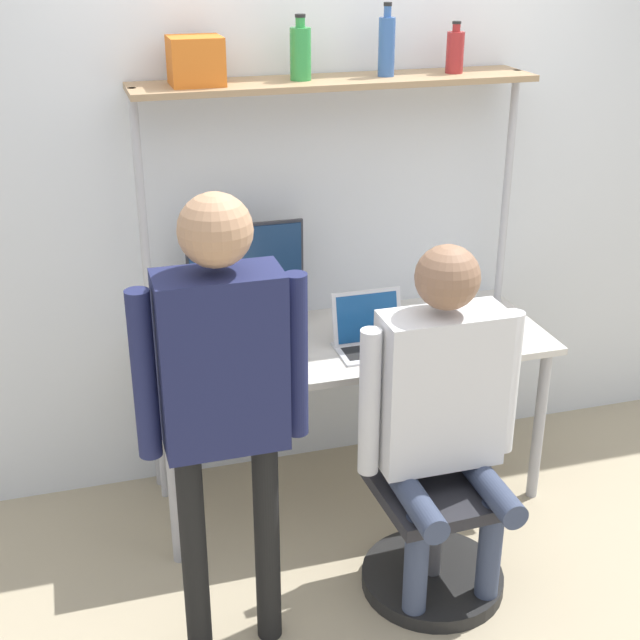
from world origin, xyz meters
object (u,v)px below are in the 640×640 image
object	(u,v)px
office_chair	(431,519)
person_seated	(444,399)
monitor	(246,275)
cell_phone	(421,340)
bottle_red	(455,51)
laptop	(370,333)
person_standing	(223,378)
bottle_blue	(387,45)
bottle_green	(300,52)
storage_box	(196,61)

from	to	relation	value
office_chair	person_seated	world-z (taller)	person_seated
monitor	cell_phone	xyz separation A→B (m)	(0.70, -0.29, -0.27)
bottle_red	monitor	bearing A→B (deg)	-179.99
laptop	person_standing	world-z (taller)	person_standing
office_chair	bottle_red	xyz separation A→B (m)	(0.38, 0.87, 1.64)
person_standing	bottle_blue	size ratio (longest dim) A/B	5.94
cell_phone	person_standing	world-z (taller)	person_standing
cell_phone	person_seated	distance (m)	0.65
office_chair	bottle_green	distance (m)	1.90
monitor	cell_phone	size ratio (longest dim) A/B	3.37
monitor	storage_box	xyz separation A→B (m)	(-0.17, 0.00, 0.89)
storage_box	bottle_blue	bearing A→B (deg)	0.00
laptop	cell_phone	bearing A→B (deg)	-2.60
monitor	office_chair	xyz separation A→B (m)	(0.52, -0.87, -0.75)
office_chair	bottle_blue	xyz separation A→B (m)	(0.08, 0.87, 1.68)
cell_phone	person_standing	distance (m)	1.24
monitor	cell_phone	distance (m)	0.80
person_standing	storage_box	world-z (taller)	storage_box
monitor	person_standing	distance (m)	1.03
person_seated	person_standing	xyz separation A→B (m)	(-0.81, -0.08, 0.25)
laptop	person_seated	distance (m)	0.63
person_seated	bottle_green	distance (m)	1.46
cell_phone	storage_box	distance (m)	1.47
monitor	bottle_blue	distance (m)	1.11
cell_phone	bottle_green	bearing A→B (deg)	146.93
office_chair	person_seated	xyz separation A→B (m)	(0.00, -0.04, 0.55)
bottle_blue	storage_box	world-z (taller)	bottle_blue
monitor	bottle_blue	size ratio (longest dim) A/B	1.77
bottle_red	person_standing	bearing A→B (deg)	-140.35
laptop	bottle_red	size ratio (longest dim) A/B	1.48
person_seated	storage_box	xyz separation A→B (m)	(-0.69, 0.91, 1.09)
cell_phone	person_seated	world-z (taller)	person_seated
storage_box	cell_phone	bearing A→B (deg)	-18.67
cell_phone	person_standing	xyz separation A→B (m)	(-0.98, -0.70, 0.31)
person_standing	bottle_red	bearing A→B (deg)	39.65
cell_phone	bottle_blue	bearing A→B (deg)	106.83
bottle_blue	cell_phone	bearing A→B (deg)	-73.17
laptop	bottle_green	distance (m)	1.17
laptop	cell_phone	xyz separation A→B (m)	(0.23, -0.01, -0.06)
storage_box	person_standing	bearing A→B (deg)	-96.95
laptop	office_chair	xyz separation A→B (m)	(0.06, -0.59, -0.55)
bottle_blue	bottle_red	size ratio (longest dim) A/B	1.39
laptop	storage_box	distance (m)	1.30
bottle_green	storage_box	distance (m)	0.41
office_chair	bottle_blue	bearing A→B (deg)	84.51
cell_phone	office_chair	size ratio (longest dim) A/B	0.16
person_standing	person_seated	bearing A→B (deg)	5.57
office_chair	bottle_blue	size ratio (longest dim) A/B	3.25
monitor	bottle_green	xyz separation A→B (m)	(0.25, 0.00, 0.91)
cell_phone	bottle_blue	size ratio (longest dim) A/B	0.53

